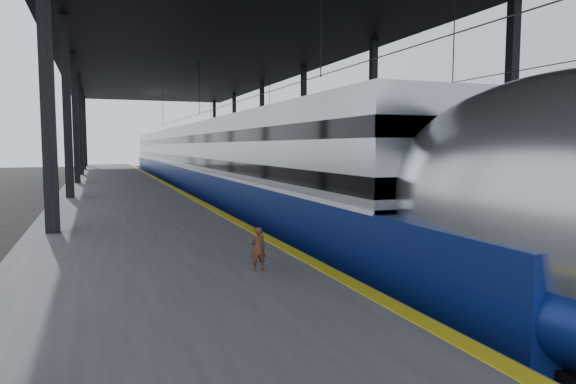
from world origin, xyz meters
TOP-DOWN VIEW (x-y plane):
  - ground at (0.00, 0.00)m, footprint 160.00×160.00m
  - platform at (-3.50, 20.00)m, footprint 6.00×80.00m
  - yellow_strip at (-0.70, 20.00)m, footprint 0.30×80.00m
  - rails at (4.50, 20.00)m, footprint 6.52×80.00m
  - canopy at (1.90, 20.00)m, footprint 18.00×75.00m
  - tgv_train at (2.00, 23.39)m, footprint 3.21×65.20m
  - second_train at (7.00, 30.91)m, footprint 2.72×56.05m
  - child at (-1.90, -0.93)m, footprint 0.31×0.21m

SIDE VIEW (x-z plane):
  - ground at x=0.00m, z-range 0.00..0.00m
  - rails at x=4.50m, z-range 0.00..0.16m
  - platform at x=-3.50m, z-range 0.00..1.00m
  - yellow_strip at x=-0.70m, z-range 1.00..1.01m
  - child at x=-1.90m, z-range 1.00..1.82m
  - second_train at x=7.00m, z-range 0.02..3.77m
  - tgv_train at x=2.00m, z-range -0.15..4.45m
  - canopy at x=1.90m, z-range 4.38..13.85m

